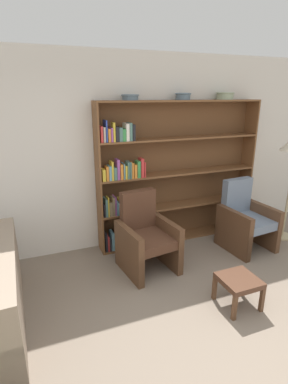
% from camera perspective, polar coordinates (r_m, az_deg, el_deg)
% --- Properties ---
extents(ground_plane, '(24.00, 24.00, 0.00)m').
position_cam_1_polar(ground_plane, '(3.12, 18.19, -27.66)').
color(ground_plane, '#7A6B5B').
extents(wall_back, '(12.00, 0.06, 2.75)m').
position_cam_1_polar(wall_back, '(4.43, -0.53, 7.51)').
color(wall_back, silver).
rests_on(wall_back, ground).
extents(bookshelf, '(2.51, 0.30, 2.12)m').
position_cam_1_polar(bookshelf, '(4.48, 4.03, 3.03)').
color(bookshelf, brown).
rests_on(bookshelf, ground).
extents(bowl_slate, '(0.24, 0.24, 0.07)m').
position_cam_1_polar(bowl_slate, '(4.10, -2.64, 17.65)').
color(bowl_slate, slate).
rests_on(bowl_slate, bookshelf).
extents(bowl_stoneware, '(0.23, 0.23, 0.09)m').
position_cam_1_polar(bowl_stoneware, '(4.41, 7.46, 17.70)').
color(bowl_stoneware, slate).
rests_on(bowl_stoneware, bookshelf).
extents(bowl_copper, '(0.27, 0.27, 0.10)m').
position_cam_1_polar(bowl_copper, '(4.78, 15.18, 17.33)').
color(bowl_copper, gray).
rests_on(bowl_copper, bookshelf).
extents(armchair_leather, '(0.72, 0.76, 1.00)m').
position_cam_1_polar(armchair_leather, '(3.91, 0.37, -8.67)').
color(armchair_leather, brown).
rests_on(armchair_leather, ground).
extents(armchair_cushioned, '(0.70, 0.74, 1.00)m').
position_cam_1_polar(armchair_cushioned, '(4.68, 18.72, -5.04)').
color(armchair_cushioned, brown).
rests_on(armchair_cushioned, ground).
extents(footstool, '(0.39, 0.39, 0.34)m').
position_cam_1_polar(footstool, '(3.48, 17.61, -16.14)').
color(footstool, brown).
rests_on(footstool, ground).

